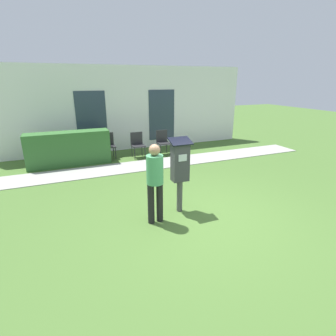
% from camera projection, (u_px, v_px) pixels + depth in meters
% --- Properties ---
extents(ground_plane, '(40.00, 40.00, 0.00)m').
position_uv_depth(ground_plane, '(206.00, 218.00, 5.35)').
color(ground_plane, '#476B2D').
extents(sidewalk, '(12.00, 1.10, 0.02)m').
position_uv_depth(sidewalk, '(148.00, 165.00, 8.65)').
color(sidewalk, '#A3A099').
rests_on(sidewalk, ground).
extents(building_facade, '(10.00, 0.26, 3.20)m').
position_uv_depth(building_facade, '(127.00, 109.00, 10.24)').
color(building_facade, white).
rests_on(building_facade, ground).
extents(parking_meter, '(0.44, 0.31, 1.59)m').
position_uv_depth(parking_meter, '(180.00, 166.00, 5.33)').
color(parking_meter, '#4C4C4C').
rests_on(parking_meter, ground).
extents(person_standing, '(0.32, 0.32, 1.58)m').
position_uv_depth(person_standing, '(155.00, 178.00, 4.92)').
color(person_standing, black).
rests_on(person_standing, ground).
extents(outdoor_chair_left, '(0.44, 0.44, 0.90)m').
position_uv_depth(outdoor_chair_left, '(108.00, 143.00, 9.31)').
color(outdoor_chair_left, '#262628').
rests_on(outdoor_chair_left, ground).
extents(outdoor_chair_middle, '(0.44, 0.44, 0.90)m').
position_uv_depth(outdoor_chair_middle, '(137.00, 143.00, 9.40)').
color(outdoor_chair_middle, '#262628').
rests_on(outdoor_chair_middle, ground).
extents(outdoor_chair_right, '(0.44, 0.44, 0.90)m').
position_uv_depth(outdoor_chair_right, '(163.00, 140.00, 9.79)').
color(outdoor_chair_right, '#262628').
rests_on(outdoor_chair_right, ground).
extents(hedge_row, '(2.59, 0.60, 1.10)m').
position_uv_depth(hedge_row, '(69.00, 149.00, 8.52)').
color(hedge_row, '#33662D').
rests_on(hedge_row, ground).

